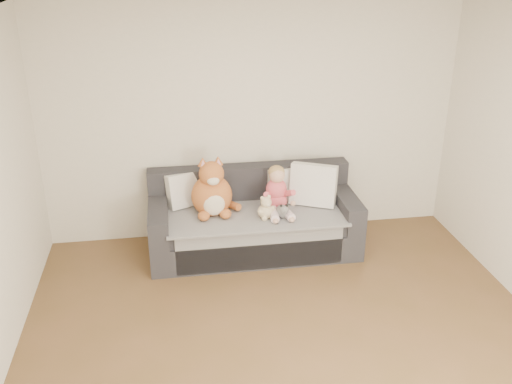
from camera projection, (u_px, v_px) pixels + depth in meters
The scene contains 10 objects.
room_shell at pixel (293, 201), 4.26m from camera, with size 5.00×5.00×5.00m.
sofa at pixel (253, 222), 6.14m from camera, with size 2.20×0.94×0.85m.
cushion_left at pixel (186, 189), 6.08m from camera, with size 0.44×0.32×0.38m.
cushion_right_back at pixel (286, 184), 6.22m from camera, with size 0.41×0.24×0.37m.
cushion_right_front at pixel (313, 185), 6.10m from camera, with size 0.54×0.41×0.46m.
toddler at pixel (277, 192), 5.96m from camera, with size 0.35×0.50×0.49m.
plush_cat at pixel (212, 192), 5.88m from camera, with size 0.52×0.46×0.65m.
teddy_bear at pixel (266, 209), 5.82m from camera, with size 0.19×0.16×0.26m.
plush_cow at pixel (283, 211), 5.85m from camera, with size 0.14×0.22×0.18m.
sippy_cup at pixel (267, 210), 5.91m from camera, with size 0.09×0.07×0.10m.
Camera 1 is at (-0.88, -3.36, 3.08)m, focal length 40.00 mm.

